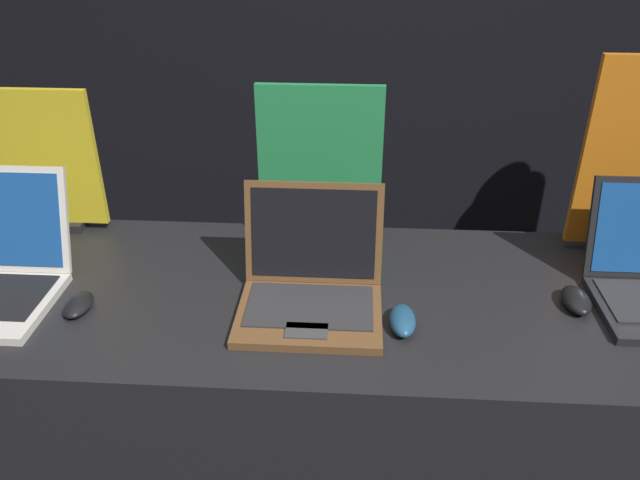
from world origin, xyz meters
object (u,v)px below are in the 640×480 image
object	(u,v)px
mouse_middle	(403,320)
mouse_back	(576,300)
promo_stand_front	(41,165)
mouse_front	(79,305)
promo_stand_middle	(320,169)
laptop_middle	(311,282)

from	to	relation	value
mouse_middle	mouse_back	size ratio (longest dim) A/B	1.02
promo_stand_front	mouse_front	bearing A→B (deg)	-59.39
mouse_front	mouse_middle	world-z (taller)	mouse_middle
mouse_middle	mouse_front	bearing A→B (deg)	178.50
promo_stand_front	mouse_middle	world-z (taller)	promo_stand_front
promo_stand_front	mouse_back	world-z (taller)	promo_stand_front
mouse_back	mouse_front	bearing A→B (deg)	-175.76
promo_stand_front	mouse_middle	bearing A→B (deg)	-22.86
mouse_middle	mouse_back	xyz separation A→B (m)	(0.42, 0.11, -0.00)
promo_stand_middle	mouse_back	world-z (taller)	promo_stand_middle
laptop_middle	mouse_middle	size ratio (longest dim) A/B	2.84
mouse_middle	mouse_back	bearing A→B (deg)	14.44
promo_stand_front	laptop_middle	size ratio (longest dim) A/B	1.24
promo_stand_front	promo_stand_middle	bearing A→B (deg)	-0.53
promo_stand_front	mouse_middle	distance (m)	1.10
promo_stand_middle	mouse_back	size ratio (longest dim) A/B	3.82
mouse_front	mouse_middle	xyz separation A→B (m)	(0.76, -0.02, 0.00)
mouse_front	promo_stand_middle	xyz separation A→B (m)	(0.55, 0.39, 0.20)
mouse_middle	promo_stand_front	bearing A→B (deg)	157.14
mouse_middle	promo_stand_middle	distance (m)	0.51
mouse_front	laptop_middle	bearing A→B (deg)	6.31
laptop_middle	promo_stand_front	bearing A→B (deg)	156.55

